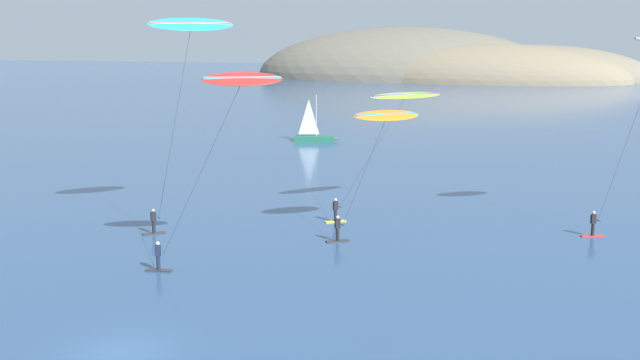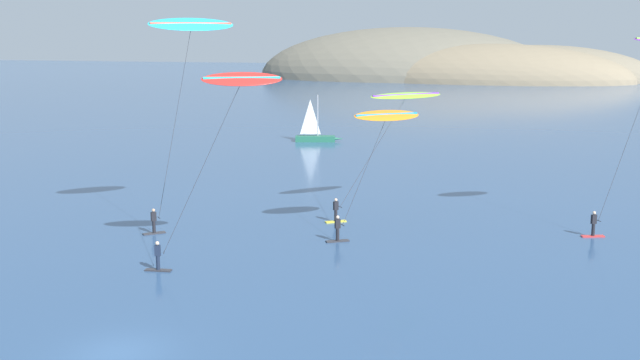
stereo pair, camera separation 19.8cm
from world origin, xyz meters
name	(u,v)px [view 2 (the right image)]	position (x,y,z in m)	size (l,w,h in m)	color
ground_plane	(119,353)	(0.00, 0.00, 0.00)	(600.00, 600.00, 0.00)	#2D4C75
headland_island	(443,79)	(-8.76, 201.56, 0.00)	(112.72, 57.10, 29.03)	#84755B
sailboat_near	(318,136)	(-8.96, 65.32, 0.64)	(5.96, 2.49, 5.70)	#23664C
kitesurfer_orange	(382,126)	(7.06, 21.71, 7.33)	(5.71, 4.51, 8.34)	#2D2D33
kitesurfer_lime	(401,105)	(7.05, 28.89, 8.02)	(7.52, 7.34, 8.95)	yellow
kitesurfer_red	(233,98)	(0.39, 12.77, 9.65)	(7.54, 3.53, 11.12)	#2D2D33
kitesurfer_cyan	(189,38)	(-5.59, 20.55, 12.82)	(5.56, 5.09, 14.20)	#2D2D33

